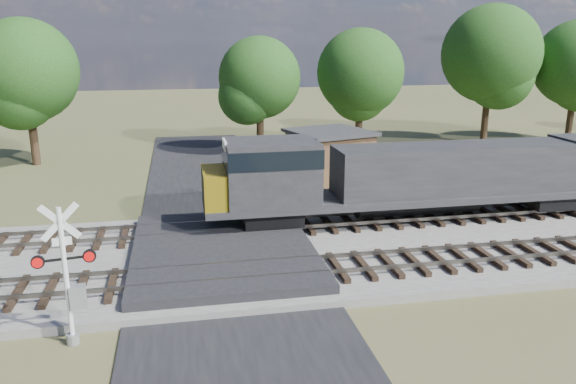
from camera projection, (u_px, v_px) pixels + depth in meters
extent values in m
plane|color=#45502A|center=(224.00, 265.00, 21.87)|extent=(160.00, 160.00, 0.00)
cube|color=gray|center=(456.00, 240.00, 24.16)|extent=(140.00, 10.00, 0.30)
cube|color=black|center=(224.00, 264.00, 21.86)|extent=(7.00, 60.00, 0.08)
cube|color=#262628|center=(223.00, 252.00, 22.26)|extent=(7.00, 9.00, 0.62)
cube|color=black|center=(284.00, 271.00, 20.25)|extent=(44.00, 2.60, 0.18)
cube|color=#5C574F|center=(497.00, 258.00, 21.01)|extent=(140.00, 0.08, 0.15)
cube|color=#5C574F|center=(478.00, 245.00, 22.37)|extent=(140.00, 0.08, 0.15)
cube|color=black|center=(263.00, 227.00, 24.98)|extent=(44.00, 2.60, 0.18)
cube|color=#5C574F|center=(438.00, 218.00, 25.74)|extent=(140.00, 0.08, 0.15)
cube|color=#5C574F|center=(425.00, 209.00, 27.10)|extent=(140.00, 0.08, 0.15)
cylinder|color=silver|center=(66.00, 278.00, 15.66)|extent=(0.14, 0.14, 4.12)
cylinder|color=gray|center=(73.00, 339.00, 16.16)|extent=(0.37, 0.37, 0.31)
cube|color=silver|center=(60.00, 222.00, 15.22)|extent=(1.07, 0.21, 1.08)
cube|color=silver|center=(60.00, 222.00, 15.22)|extent=(1.07, 0.21, 1.08)
cube|color=silver|center=(62.00, 241.00, 15.37)|extent=(0.51, 0.11, 0.23)
cube|color=black|center=(64.00, 259.00, 15.51)|extent=(1.64, 0.31, 0.06)
cylinder|color=red|center=(38.00, 262.00, 15.29)|extent=(0.38, 0.16, 0.37)
cylinder|color=red|center=(89.00, 256.00, 15.73)|extent=(0.38, 0.16, 0.37)
cube|color=gray|center=(78.00, 297.00, 15.91)|extent=(0.50, 0.38, 0.67)
cylinder|color=silver|center=(270.00, 178.00, 27.89)|extent=(0.13, 0.13, 3.64)
cylinder|color=gray|center=(270.00, 210.00, 28.33)|extent=(0.33, 0.33, 0.27)
cube|color=silver|center=(270.00, 149.00, 27.51)|extent=(0.95, 0.13, 0.95)
cube|color=silver|center=(270.00, 149.00, 27.51)|extent=(0.95, 0.13, 0.95)
cube|color=silver|center=(270.00, 159.00, 27.64)|extent=(0.46, 0.07, 0.20)
cube|color=black|center=(270.00, 168.00, 27.76)|extent=(1.45, 0.20, 0.05)
cylinder|color=red|center=(281.00, 167.00, 27.92)|extent=(0.33, 0.12, 0.33)
cylinder|color=red|center=(258.00, 169.00, 27.59)|extent=(0.33, 0.12, 0.33)
cube|color=gray|center=(266.00, 189.00, 27.97)|extent=(0.43, 0.31, 0.59)
cube|color=#4B2B20|center=(329.00, 156.00, 34.86)|extent=(5.10, 5.10, 2.86)
cube|color=#2E2E30|center=(330.00, 132.00, 34.45)|extent=(5.61, 5.61, 0.20)
cylinder|color=black|center=(33.00, 129.00, 38.57)|extent=(0.56, 0.56, 4.96)
sphere|color=#193D13|center=(26.00, 70.00, 37.52)|extent=(6.95, 6.95, 6.95)
cylinder|color=black|center=(260.00, 124.00, 42.86)|extent=(0.56, 0.56, 4.38)
sphere|color=#193D13|center=(260.00, 78.00, 41.93)|extent=(6.13, 6.13, 6.13)
cylinder|color=black|center=(359.00, 122.00, 43.04)|extent=(0.56, 0.56, 4.67)
sphere|color=#193D13|center=(361.00, 72.00, 42.05)|extent=(6.54, 6.54, 6.54)
cylinder|color=black|center=(486.00, 110.00, 46.38)|extent=(0.56, 0.56, 5.63)
sphere|color=#193D13|center=(491.00, 54.00, 45.19)|extent=(7.88, 7.88, 7.88)
cylinder|color=black|center=(571.00, 112.00, 47.19)|extent=(0.56, 0.56, 5.04)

